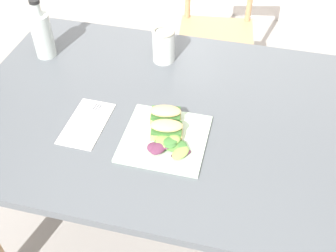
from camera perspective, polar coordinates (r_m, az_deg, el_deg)
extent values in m
plane|color=gray|center=(1.92, -2.31, -15.25)|extent=(9.30, 9.30, 0.00)
cube|color=#51565B|center=(1.38, -1.52, 2.01)|extent=(1.27, 0.92, 0.03)
cube|color=tan|center=(2.06, -13.82, 3.93)|extent=(0.07, 0.07, 0.71)
cube|color=tan|center=(1.91, 18.48, -1.41)|extent=(0.07, 0.07, 0.71)
cylinder|color=tan|center=(2.29, 1.76, 5.38)|extent=(0.03, 0.03, 0.43)
cylinder|color=tan|center=(2.29, 10.29, 4.68)|extent=(0.03, 0.03, 0.43)
cylinder|color=tan|center=(2.56, 2.48, 10.14)|extent=(0.03, 0.03, 0.43)
cylinder|color=tan|center=(2.56, 10.18, 9.50)|extent=(0.03, 0.03, 0.43)
cube|color=tan|center=(2.29, 6.63, 12.09)|extent=(0.45, 0.45, 0.02)
cube|color=beige|center=(1.26, -0.43, -1.72)|extent=(0.25, 0.25, 0.01)
cube|color=#DBB270|center=(1.25, -0.20, -1.02)|extent=(0.10, 0.07, 0.02)
cube|color=#3D7033|center=(1.24, -0.18, -0.30)|extent=(0.10, 0.07, 0.01)
ellipsoid|color=#DBB270|center=(1.23, -0.20, 0.07)|extent=(0.11, 0.07, 0.02)
cube|color=#DBB270|center=(1.30, -0.35, 1.01)|extent=(0.10, 0.07, 0.02)
cube|color=#3D7033|center=(1.29, -0.33, 1.71)|extent=(0.10, 0.07, 0.01)
ellipsoid|color=#DBB270|center=(1.28, -0.35, 2.09)|extent=(0.11, 0.07, 0.02)
ellipsoid|color=#518438|center=(1.22, 0.54, -2.84)|extent=(0.06, 0.04, 0.02)
ellipsoid|color=#518438|center=(1.23, -0.92, -2.05)|extent=(0.05, 0.05, 0.02)
ellipsoid|color=#602D47|center=(1.21, -1.96, -3.01)|extent=(0.06, 0.06, 0.02)
ellipsoid|color=#3D7033|center=(1.21, 0.38, -2.07)|extent=(0.06, 0.05, 0.01)
ellipsoid|color=#518438|center=(1.21, -0.23, -2.60)|extent=(0.07, 0.04, 0.01)
ellipsoid|color=#84A84C|center=(1.20, 1.74, -3.69)|extent=(0.06, 0.07, 0.01)
ellipsoid|color=#3D7033|center=(1.21, 0.22, -2.35)|extent=(0.05, 0.06, 0.01)
ellipsoid|color=#3D7033|center=(1.22, 1.76, -2.69)|extent=(0.06, 0.06, 0.01)
ellipsoid|color=#602D47|center=(1.22, 0.14, -2.30)|extent=(0.06, 0.07, 0.01)
ellipsoid|color=#84A84C|center=(1.22, -0.72, -1.95)|extent=(0.06, 0.07, 0.01)
ellipsoid|color=#4C2338|center=(1.20, 1.81, -3.85)|extent=(0.07, 0.05, 0.01)
ellipsoid|color=#84A84C|center=(1.22, 0.90, -1.80)|extent=(0.05, 0.05, 0.02)
ellipsoid|color=#602D47|center=(1.20, -1.33, -3.04)|extent=(0.06, 0.07, 0.02)
cube|color=silver|center=(1.34, -11.17, 0.37)|extent=(0.12, 0.22, 0.00)
cube|color=silver|center=(1.32, -11.64, -0.16)|extent=(0.03, 0.14, 0.00)
cube|color=silver|center=(1.38, -9.85, 2.39)|extent=(0.03, 0.05, 0.00)
cube|color=#38383D|center=(1.38, -9.44, 2.56)|extent=(0.01, 0.03, 0.00)
cube|color=#38383D|center=(1.38, -9.73, 2.63)|extent=(0.01, 0.03, 0.00)
cube|color=#38383D|center=(1.38, -10.03, 2.70)|extent=(0.01, 0.03, 0.00)
cylinder|color=black|center=(1.64, -16.77, 11.11)|extent=(0.07, 0.07, 0.12)
cylinder|color=#B2BCB7|center=(1.63, -16.96, 11.85)|extent=(0.08, 0.08, 0.17)
cylinder|color=#B2BCB7|center=(1.58, -17.79, 15.13)|extent=(0.03, 0.03, 0.05)
cylinder|color=black|center=(1.57, -18.03, 16.08)|extent=(0.04, 0.04, 0.01)
cylinder|color=gold|center=(1.56, -0.61, 10.58)|extent=(0.07, 0.07, 0.09)
cylinder|color=silver|center=(1.55, -0.61, 10.94)|extent=(0.08, 0.08, 0.12)
torus|color=#B7B29E|center=(1.51, -0.63, 13.00)|extent=(0.09, 0.09, 0.01)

